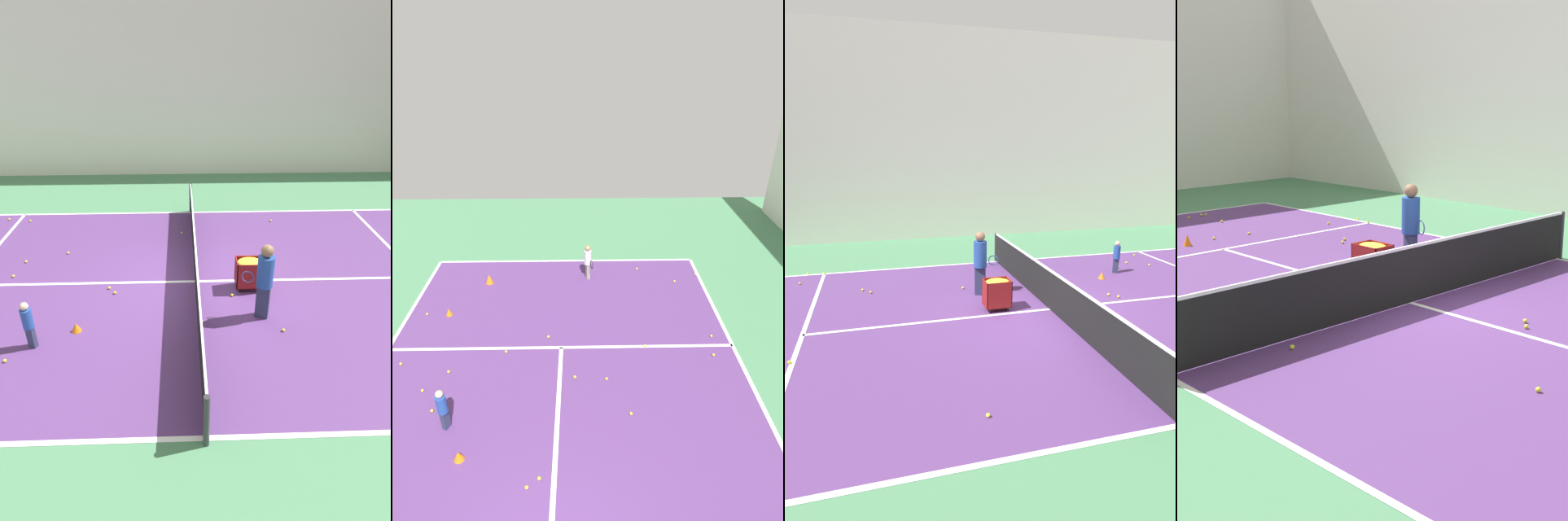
# 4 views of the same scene
# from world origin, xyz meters

# --- Properties ---
(ground_plane) EXTENTS (34.45, 34.45, 0.00)m
(ground_plane) POSITION_xyz_m (0.00, 0.00, 0.00)
(ground_plane) COLOR #477F56
(court_playing_area) EXTENTS (9.27, 21.27, 0.00)m
(court_playing_area) POSITION_xyz_m (0.00, 0.00, 0.00)
(court_playing_area) COLOR #563370
(court_playing_area) RESTS_ON ground
(line_sideline_right) EXTENTS (0.10, 21.27, 0.00)m
(line_sideline_right) POSITION_xyz_m (4.63, 0.00, 0.01)
(line_sideline_right) COLOR white
(line_sideline_right) RESTS_ON ground
(line_service_far) EXTENTS (9.27, 0.10, 0.00)m
(line_service_far) POSITION_xyz_m (0.00, 5.85, 0.01)
(line_service_far) COLOR white
(line_service_far) RESTS_ON ground
(line_centre_service) EXTENTS (0.10, 11.70, 0.00)m
(line_centre_service) POSITION_xyz_m (0.00, 0.00, 0.01)
(line_centre_service) COLOR white
(line_centre_service) RESTS_ON ground
(tennis_net) EXTENTS (9.57, 0.10, 1.03)m
(tennis_net) POSITION_xyz_m (0.00, 0.00, 0.53)
(tennis_net) COLOR #2D2D33
(tennis_net) RESTS_ON ground
(coach_at_net) EXTENTS (0.46, 0.72, 1.79)m
(coach_at_net) POSITION_xyz_m (1.51, 1.43, 1.02)
(coach_at_net) COLOR #2D3351
(coach_at_net) RESTS_ON ground
(ball_cart) EXTENTS (0.48, 0.65, 0.81)m
(ball_cart) POSITION_xyz_m (0.34, 1.30, 0.57)
(ball_cart) COLOR maroon
(ball_cart) RESTS_ON ground
(training_cone_2) EXTENTS (0.21, 0.21, 0.26)m
(training_cone_2) POSITION_xyz_m (-0.39, 6.75, 0.13)
(training_cone_2) COLOR orange
(training_cone_2) RESTS_ON ground
(tennis_ball_0) EXTENTS (0.07, 0.07, 0.07)m
(tennis_ball_0) POSITION_xyz_m (-2.86, -0.34, 0.04)
(tennis_ball_0) COLOR yellow
(tennis_ball_0) RESTS_ON ground
(tennis_ball_1) EXTENTS (0.07, 0.07, 0.07)m
(tennis_ball_1) POSITION_xyz_m (0.50, -1.98, 0.04)
(tennis_ball_1) COLOR yellow
(tennis_ball_1) RESTS_ON ground
(tennis_ball_2) EXTENTS (0.07, 0.07, 0.07)m
(tennis_ball_2) POSITION_xyz_m (2.36, 4.39, 0.04)
(tennis_ball_2) COLOR yellow
(tennis_ball_2) RESTS_ON ground
(tennis_ball_3) EXTENTS (0.07, 0.07, 0.07)m
(tennis_ball_3) POSITION_xyz_m (1.94, 9.97, 0.04)
(tennis_ball_3) COLOR yellow
(tennis_ball_3) RESTS_ON ground
(tennis_ball_5) EXTENTS (0.07, 0.07, 0.07)m
(tennis_ball_5) POSITION_xyz_m (2.05, 9.92, 0.04)
(tennis_ball_5) COLOR yellow
(tennis_ball_5) RESTS_ON ground
(tennis_ball_8) EXTENTS (0.07, 0.07, 0.07)m
(tennis_ball_8) POSITION_xyz_m (4.60, 5.86, 0.04)
(tennis_ball_8) COLOR yellow
(tennis_ball_8) RESTS_ON ground
(tennis_ball_13) EXTENTS (0.07, 0.07, 0.07)m
(tennis_ball_13) POSITION_xyz_m (0.43, 6.91, 0.04)
(tennis_ball_13) COLOR yellow
(tennis_ball_13) RESTS_ON ground
(tennis_ball_15) EXTENTS (0.07, 0.07, 0.07)m
(tennis_ball_15) POSITION_xyz_m (-1.62, -3.61, 0.04)
(tennis_ball_15) COLOR yellow
(tennis_ball_15) RESTS_ON ground
(tennis_ball_16) EXTENTS (0.07, 0.07, 0.07)m
(tennis_ball_16) POSITION_xyz_m (0.28, -2.15, 0.04)
(tennis_ball_16) COLOR yellow
(tennis_ball_16) RESTS_ON ground
(tennis_ball_18) EXTENTS (0.07, 0.07, 0.07)m
(tennis_ball_18) POSITION_xyz_m (2.62, 4.62, 0.04)
(tennis_ball_18) COLOR yellow
(tennis_ball_18) RESTS_ON ground
(tennis_ball_21) EXTENTS (0.07, 0.07, 0.07)m
(tennis_ball_21) POSITION_xyz_m (2.07, 1.80, 0.04)
(tennis_ball_21) COLOR yellow
(tennis_ball_21) RESTS_ON ground
(tennis_ball_23) EXTENTS (0.07, 0.07, 0.07)m
(tennis_ball_23) POSITION_xyz_m (1.80, 8.69, 0.04)
(tennis_ball_23) COLOR yellow
(tennis_ball_23) RESTS_ON ground
(tennis_ball_24) EXTENTS (0.07, 0.07, 0.07)m
(tennis_ball_24) POSITION_xyz_m (4.69, 6.36, 0.04)
(tennis_ball_24) COLOR yellow
(tennis_ball_24) RESTS_ON ground
(tennis_ball_29) EXTENTS (0.07, 0.07, 0.07)m
(tennis_ball_29) POSITION_xyz_m (1.45, 9.82, 0.04)
(tennis_ball_29) COLOR yellow
(tennis_ball_29) RESTS_ON ground
(tennis_ball_30) EXTENTS (0.07, 0.07, 0.07)m
(tennis_ball_30) POSITION_xyz_m (1.38, 6.82, 0.04)
(tennis_ball_30) COLOR yellow
(tennis_ball_30) RESTS_ON ground
(tennis_ball_33) EXTENTS (0.07, 0.07, 0.07)m
(tennis_ball_33) POSITION_xyz_m (3.69, 6.45, 0.04)
(tennis_ball_33) COLOR yellow
(tennis_ball_33) RESTS_ON ground
(tennis_ball_38) EXTENTS (0.07, 0.07, 0.07)m
(tennis_ball_38) POSITION_xyz_m (0.71, 0.86, 0.04)
(tennis_ball_38) COLOR yellow
(tennis_ball_38) RESTS_ON ground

